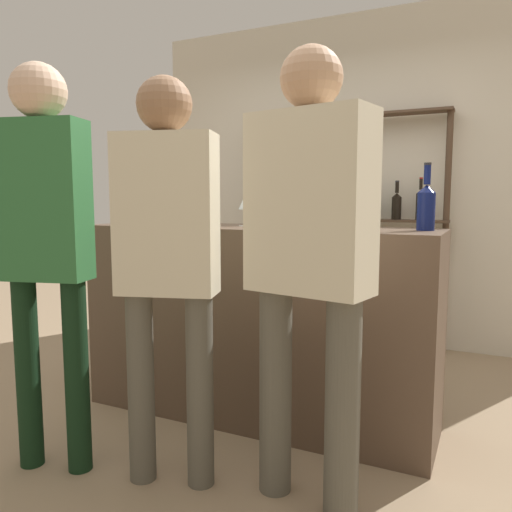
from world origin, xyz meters
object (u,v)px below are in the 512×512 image
wine_glass (244,204)px  server_behind_counter (305,221)px  counter_bottle_4 (289,204)px  customer_center (167,248)px  counter_bottle_0 (193,202)px  counter_bottle_1 (426,205)px  counter_bottle_3 (134,202)px  customer_left (45,229)px  customer_right (309,246)px  counter_bottle_2 (176,202)px

wine_glass → server_behind_counter: size_ratio=0.09×
counter_bottle_4 → customer_center: bearing=-114.0°
customer_center → server_behind_counter: size_ratio=0.97×
counter_bottle_0 → counter_bottle_1: size_ratio=1.07×
counter_bottle_4 → customer_center: size_ratio=0.19×
counter_bottle_3 → customer_left: customer_left is taller
counter_bottle_1 → customer_right: size_ratio=0.18×
counter_bottle_0 → counter_bottle_1: 1.22m
wine_glass → customer_right: 0.95m
wine_glass → customer_right: size_ratio=0.09×
counter_bottle_3 → server_behind_counter: bearing=47.1°
counter_bottle_0 → counter_bottle_2: size_ratio=1.02×
wine_glass → customer_center: (0.04, -0.80, -0.18)m
customer_left → counter_bottle_1: bearing=-72.0°
server_behind_counter → counter_bottle_4: bearing=23.4°
counter_bottle_1 → counter_bottle_3: 1.62m
customer_center → server_behind_counter: bearing=-20.7°
counter_bottle_1 → counter_bottle_3: counter_bottle_3 is taller
counter_bottle_1 → customer_center: bearing=-137.9°
counter_bottle_4 → customer_left: customer_left is taller
counter_bottle_0 → wine_glass: counter_bottle_0 is taller
counter_bottle_0 → customer_right: (0.86, -0.51, -0.16)m
server_behind_counter → counter_bottle_0: bearing=-14.7°
counter_bottle_3 → server_behind_counter: server_behind_counter is taller
counter_bottle_0 → wine_glass: 0.29m
counter_bottle_3 → customer_center: size_ratio=0.20×
wine_glass → server_behind_counter: (0.14, 0.63, -0.12)m
server_behind_counter → customer_center: bearing=5.7°
counter_bottle_1 → counter_bottle_4: bearing=-163.2°
counter_bottle_3 → counter_bottle_4: 0.96m
counter_bottle_0 → counter_bottle_4: size_ratio=1.08×
wine_glass → counter_bottle_3: bearing=-163.0°
counter_bottle_1 → customer_left: 1.79m
counter_bottle_4 → customer_right: 0.64m
server_behind_counter → customer_left: bearing=-13.2°
counter_bottle_2 → customer_left: (0.05, -1.08, -0.11)m
customer_center → customer_right: bearing=-96.5°
customer_left → customer_right: 1.18m
customer_center → server_behind_counter: server_behind_counter is taller
counter_bottle_3 → customer_center: bearing=-42.6°
counter_bottle_4 → counter_bottle_2: bearing=161.8°
customer_left → counter_bottle_0: bearing=-36.1°
counter_bottle_2 → server_behind_counter: bearing=35.0°
counter_bottle_3 → wine_glass: size_ratio=2.05×
customer_center → customer_right: (0.59, 0.11, 0.03)m
customer_center → customer_left: size_ratio=0.95×
server_behind_counter → wine_glass: bearing=-3.0°
counter_bottle_0 → counter_bottle_2: bearing=136.1°
counter_bottle_4 → server_behind_counter: (-0.19, 0.78, -0.12)m
counter_bottle_3 → counter_bottle_0: bearing=1.2°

